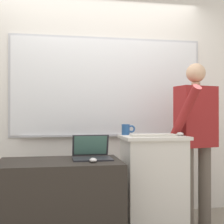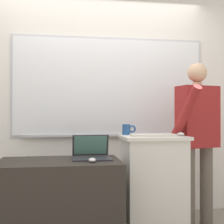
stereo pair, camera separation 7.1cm
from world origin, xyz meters
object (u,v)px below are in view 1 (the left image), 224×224
object	(u,v)px
person_presenter	(196,133)
coffee_mug	(126,129)
computer_mouse_by_keyboard	(180,134)
side_desk	(60,207)
laptop	(91,152)
lectern_podium	(153,186)
wireless_keyboard	(153,135)
computer_mouse_by_laptop	(93,160)

from	to	relation	value
person_presenter	coffee_mug	size ratio (longest dim) A/B	12.35
person_presenter	computer_mouse_by_keyboard	world-z (taller)	person_presenter
side_desk	laptop	bearing A→B (deg)	17.03
coffee_mug	lectern_podium	bearing A→B (deg)	-37.25
wireless_keyboard	side_desk	bearing A→B (deg)	-170.23
side_desk	computer_mouse_by_keyboard	world-z (taller)	computer_mouse_by_keyboard
side_desk	laptop	world-z (taller)	laptop
side_desk	laptop	size ratio (longest dim) A/B	3.07
side_desk	coffee_mug	bearing A→B (deg)	29.85
lectern_podium	wireless_keyboard	size ratio (longest dim) A/B	2.27
lectern_podium	laptop	size ratio (longest dim) A/B	2.89
computer_mouse_by_laptop	computer_mouse_by_keyboard	size ratio (longest dim) A/B	1.00
laptop	computer_mouse_by_laptop	bearing A→B (deg)	-92.57
wireless_keyboard	computer_mouse_by_laptop	bearing A→B (deg)	-155.06
side_desk	computer_mouse_by_laptop	world-z (taller)	computer_mouse_by_laptop
person_presenter	coffee_mug	bearing A→B (deg)	164.46
side_desk	computer_mouse_by_keyboard	distance (m)	1.28
coffee_mug	wireless_keyboard	bearing A→B (deg)	-48.66
side_desk	computer_mouse_by_laptop	bearing A→B (deg)	-25.83
wireless_keyboard	coffee_mug	xyz separation A→B (m)	(-0.20, 0.23, 0.04)
person_presenter	laptop	xyz separation A→B (m)	(-1.11, -0.27, -0.14)
person_presenter	computer_mouse_by_keyboard	bearing A→B (deg)	-156.39
side_desk	wireless_keyboard	xyz separation A→B (m)	(0.85, 0.15, 0.58)
wireless_keyboard	laptop	bearing A→B (deg)	-173.78
laptop	computer_mouse_by_laptop	world-z (taller)	laptop
side_desk	coffee_mug	distance (m)	0.98
side_desk	coffee_mug	xyz separation A→B (m)	(0.65, 0.37, 0.62)
person_presenter	wireless_keyboard	bearing A→B (deg)	-172.42
wireless_keyboard	coffee_mug	bearing A→B (deg)	131.34
computer_mouse_by_laptop	computer_mouse_by_keyboard	bearing A→B (deg)	18.29
wireless_keyboard	computer_mouse_by_keyboard	bearing A→B (deg)	2.09
lectern_podium	computer_mouse_by_keyboard	bearing A→B (deg)	-11.30
lectern_podium	coffee_mug	bearing A→B (deg)	142.75
computer_mouse_by_keyboard	coffee_mug	world-z (taller)	coffee_mug
computer_mouse_by_keyboard	wireless_keyboard	bearing A→B (deg)	-177.91
computer_mouse_by_laptop	coffee_mug	size ratio (longest dim) A/B	0.73
coffee_mug	side_desk	bearing A→B (deg)	-150.15
side_desk	coffee_mug	world-z (taller)	coffee_mug
wireless_keyboard	computer_mouse_by_laptop	distance (m)	0.67
wireless_keyboard	computer_mouse_by_laptop	size ratio (longest dim) A/B	4.22
lectern_podium	wireless_keyboard	world-z (taller)	wireless_keyboard
lectern_podium	side_desk	distance (m)	0.90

